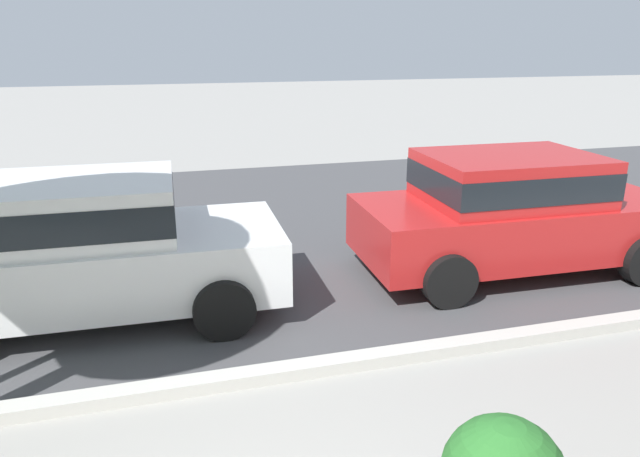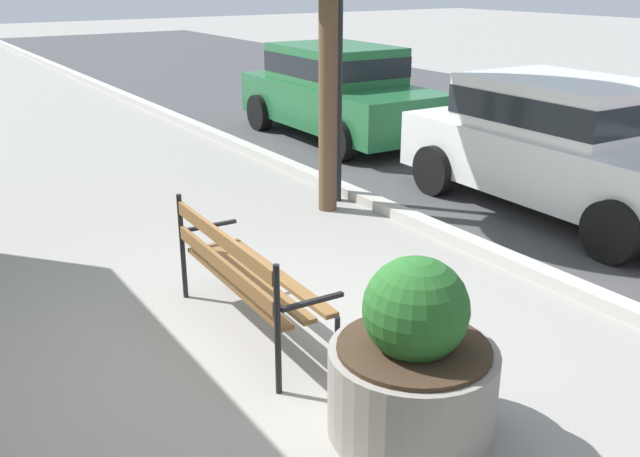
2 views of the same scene
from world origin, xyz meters
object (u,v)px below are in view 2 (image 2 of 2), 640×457
Objects in this scene: parked_car_white at (564,142)px; concrete_planter at (413,366)px; park_bench at (243,271)px; parked_car_green at (338,89)px.

concrete_planter is at bearing -60.83° from parked_car_white.
park_bench is 0.44× the size of parked_car_white.
parked_car_white reaches higher than concrete_planter.
park_bench is 1.71m from concrete_planter.
park_bench is 4.66m from parked_car_white.
park_bench is at bearing -169.92° from concrete_planter.
parked_car_white reaches higher than park_bench.
concrete_planter reaches higher than park_bench.
concrete_planter is at bearing -31.14° from parked_car_green.
parked_car_green reaches higher than concrete_planter.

